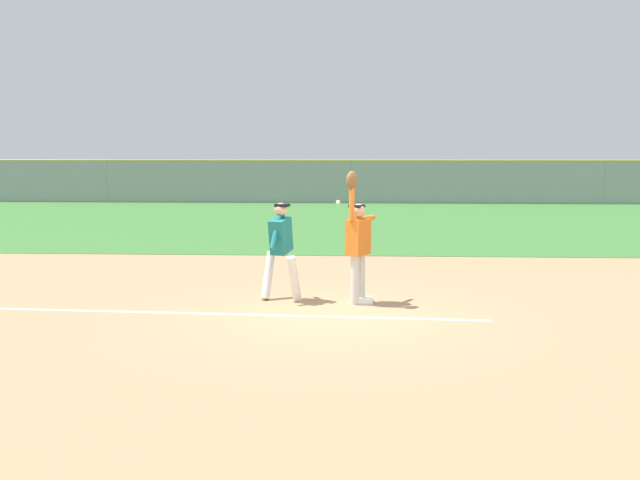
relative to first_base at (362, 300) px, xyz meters
name	(u,v)px	position (x,y,z in m)	size (l,w,h in m)	color
ground_plane	(338,315)	(-0.38, -0.95, -0.04)	(77.88, 77.88, 0.00)	tan
outfield_grass	(349,221)	(-0.38, 14.92, -0.04)	(50.76, 18.71, 0.01)	#3D7533
chalk_foul_line	(117,311)	(-4.00, -0.90, -0.04)	(12.00, 0.10, 0.01)	white
first_base	(362,300)	(0.00, 0.00, 0.00)	(0.38, 0.38, 0.08)	white
fielder	(358,239)	(-0.08, -0.08, 1.08)	(0.55, 0.83, 2.28)	silver
runner	(281,244)	(-1.41, 0.10, 0.96)	(0.76, 0.83, 1.72)	white
baseball	(338,202)	(-0.42, 0.06, 1.70)	(0.07, 0.07, 0.07)	white
outfield_fence	(351,182)	(-0.38, 24.27, 1.07)	(50.84, 0.08, 2.22)	#93999E
parked_car_silver	(232,186)	(-7.25, 28.34, 0.63)	(4.55, 2.41, 1.25)	#B7B7BC
parked_car_green	(330,187)	(-1.59, 27.66, 0.63)	(4.45, 2.21, 1.25)	#1E6B33
parked_car_red	(450,187)	(5.09, 27.91, 0.63)	(4.51, 2.33, 1.25)	#B21E1E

